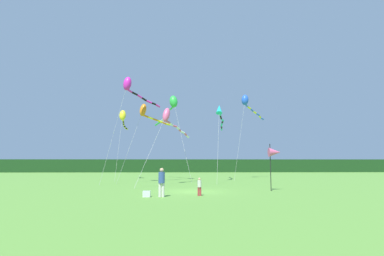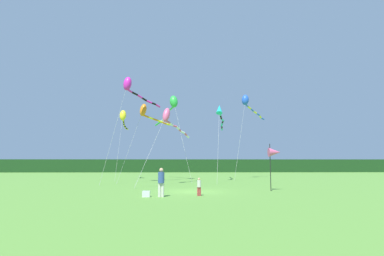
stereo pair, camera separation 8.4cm
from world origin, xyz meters
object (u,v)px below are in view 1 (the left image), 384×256
person_child (199,186)px  kite_magenta (130,86)px  cooler_box (147,194)px  kite_rainbow (169,118)px  kite_cyan (220,113)px  kite_orange (145,112)px  person_adult (162,181)px  kite_yellow (123,117)px  kite_blue (246,102)px  kite_green (172,104)px  banner_flag_pole (274,153)px

person_child → kite_magenta: (-6.68, 11.48, 9.45)m
cooler_box → kite_magenta: kite_magenta is taller
kite_rainbow → kite_cyan: bearing=42.6°
kite_orange → kite_magenta: kite_magenta is taller
person_adult → kite_yellow: size_ratio=0.20×
kite_yellow → kite_blue: bearing=4.1°
cooler_box → kite_orange: size_ratio=0.05×
kite_orange → kite_blue: bearing=26.2°
kite_orange → kite_yellow: size_ratio=0.98×
person_adult → kite_green: (-0.04, 17.39, 8.20)m
person_adult → person_child: 2.52m
kite_magenta → kite_green: 6.79m
kite_cyan → kite_rainbow: (-5.71, -5.26, -1.37)m
banner_flag_pole → kite_rainbow: size_ratio=0.42×
kite_orange → kite_rainbow: 4.67m
cooler_box → kite_orange: kite_orange is taller
kite_orange → kite_yellow: kite_yellow is taller
cooler_box → kite_yellow: size_ratio=0.05×
cooler_box → kite_magenta: bearing=105.5°
kite_green → kite_rainbow: 7.12m
kite_cyan → kite_rainbow: kite_cyan is taller
person_child → kite_cyan: size_ratio=0.11×
cooler_box → kite_green: bearing=87.1°
banner_flag_pole → kite_yellow: size_ratio=0.40×
cooler_box → kite_rainbow: kite_rainbow is taller
kite_magenta → banner_flag_pole: bearing=-33.4°
banner_flag_pole → kite_magenta: (-12.60, 8.30, 7.21)m
kite_green → cooler_box: bearing=-92.9°
kite_green → kite_cyan: size_ratio=1.01×
kite_blue → cooler_box: bearing=-117.5°
kite_green → kite_cyan: bearing=-13.2°
person_child → kite_green: size_ratio=0.11×
person_child → banner_flag_pole: bearing=28.3°
kite_magenta → kite_green: bearing=51.1°
kite_blue → kite_orange: kite_blue is taller
kite_cyan → person_child: bearing=-101.9°
kite_orange → kite_green: bearing=47.2°
kite_blue → kite_orange: size_ratio=1.29×
cooler_box → kite_orange: bearing=97.8°
person_child → kite_green: kite_green is taller
person_adult → kite_blue: bearing=64.6°
kite_blue → kite_green: size_ratio=1.08×
person_adult → kite_magenta: 15.77m
cooler_box → kite_orange: (-1.95, 14.26, 7.54)m
banner_flag_pole → kite_green: kite_green is taller
kite_blue → kite_cyan: size_ratio=1.09×
banner_flag_pole → kite_green: size_ratio=0.35×
kite_yellow → kite_rainbow: bearing=-53.8°
cooler_box → kite_yellow: (-5.44, 19.32, 7.72)m
cooler_box → kite_cyan: (6.56, 15.98, 7.69)m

